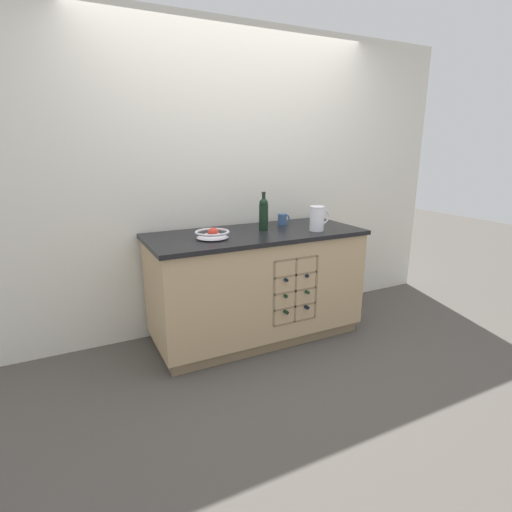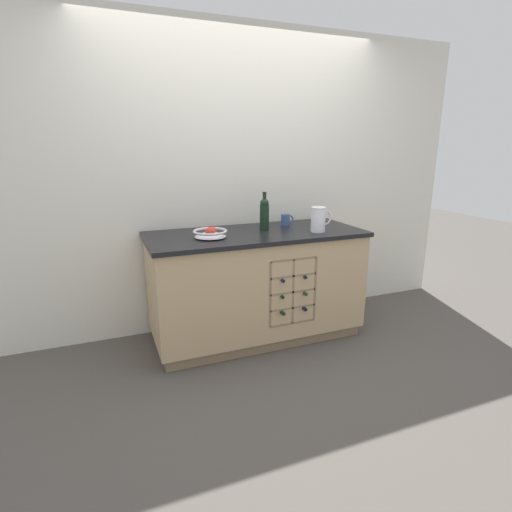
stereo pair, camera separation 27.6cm
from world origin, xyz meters
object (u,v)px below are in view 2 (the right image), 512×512
Objects in this scene: white_pitcher at (319,219)px; standing_wine_bottle at (264,213)px; fruit_bowl at (210,233)px; ceramic_mug at (286,220)px.

white_pitcher is 0.64× the size of standing_wine_bottle.
fruit_bowl is at bearing 172.77° from white_pitcher.
ceramic_mug is at bearing 109.46° from white_pitcher.
ceramic_mug is (-0.12, 0.35, -0.06)m from white_pitcher.
ceramic_mug is 0.37× the size of standing_wine_bottle.
fruit_bowl is at bearing -167.97° from standing_wine_bottle.
fruit_bowl is 2.23× the size of ceramic_mug.
ceramic_mug is 0.30m from standing_wine_bottle.
standing_wine_bottle reaches higher than ceramic_mug.
standing_wine_bottle is at bearing -152.80° from ceramic_mug.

